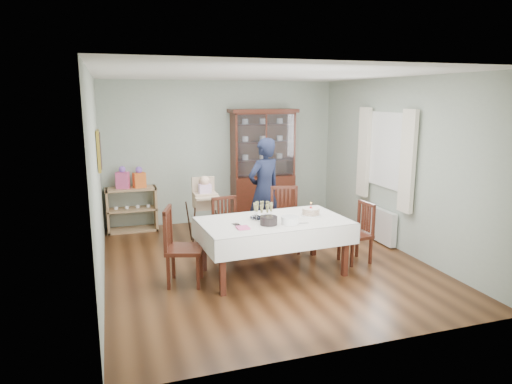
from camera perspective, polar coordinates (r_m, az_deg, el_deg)
name	(u,v)px	position (r m, az deg, el deg)	size (l,w,h in m)	color
floor	(264,262)	(6.83, 0.99, -8.75)	(5.00, 5.00, 0.00)	#593319
room_shell	(253,144)	(6.94, -0.39, 6.06)	(5.00, 5.00, 5.00)	#9EAA99
dining_table	(273,246)	(6.31, 2.17, -6.82)	(2.07, 1.27, 0.76)	#461811
china_cabinet	(263,164)	(8.87, 0.86, 3.53)	(1.30, 0.48, 2.18)	#461811
sideboard	(132,209)	(8.57, -15.24, -2.10)	(0.90, 0.38, 0.80)	tan
picture_frame	(99,151)	(6.89, -19.06, 4.92)	(0.04, 0.48, 0.58)	gold
window	(388,150)	(7.72, 16.13, 5.03)	(0.04, 1.02, 1.22)	white
curtain_left	(408,162)	(7.19, 18.44, 3.62)	(0.07, 0.30, 1.55)	silver
curtain_right	(364,152)	(8.21, 13.33, 4.86)	(0.07, 0.30, 1.55)	silver
radiator	(380,225)	(7.92, 15.26, -3.99)	(0.10, 0.80, 0.55)	white
chair_far_left	(228,240)	(6.95, -3.46, -6.04)	(0.46, 0.46, 0.91)	#461811
chair_far_right	(285,232)	(7.26, 3.67, -5.02)	(0.55, 0.55, 1.00)	#461811
chair_end_left	(184,262)	(6.06, -9.04, -8.58)	(0.57, 0.57, 1.02)	#461811
chair_end_right	(356,244)	(6.93, 12.36, -6.43)	(0.44, 0.44, 0.89)	#461811
woman	(264,190)	(7.60, 1.02, 0.22)	(0.64, 0.42, 1.75)	black
high_chair	(205,217)	(7.62, -6.33, -3.14)	(0.51, 0.51, 1.14)	black
champagne_tray	(263,214)	(6.24, 0.91, -2.73)	(0.37, 0.37, 0.22)	silver
birthday_cake	(311,212)	(6.47, 6.86, -2.49)	(0.28, 0.28, 0.19)	white
plate_stack_dark	(269,221)	(5.97, 1.59, -3.59)	(0.23, 0.23, 0.11)	black
plate_stack_white	(290,220)	(6.02, 4.27, -3.54)	(0.23, 0.23, 0.10)	white
napkin_stack	(243,228)	(5.80, -1.65, -4.49)	(0.16, 0.16, 0.02)	#DB508B
cutlery	(234,225)	(5.95, -2.76, -4.14)	(0.11, 0.16, 0.01)	silver
cake_knife	(299,223)	(6.05, 5.40, -3.92)	(0.26, 0.02, 0.01)	silver
gift_bag_pink	(123,179)	(8.43, -16.34, 1.62)	(0.25, 0.20, 0.40)	#DB508B
gift_bag_orange	(139,178)	(8.44, -14.39, 1.69)	(0.24, 0.19, 0.38)	orange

